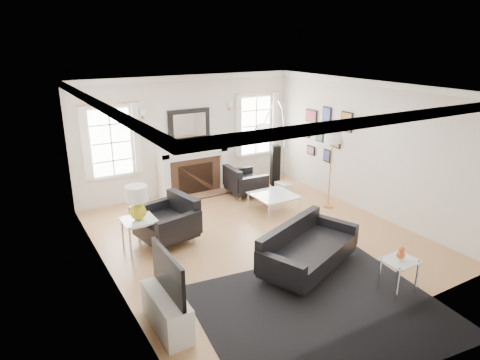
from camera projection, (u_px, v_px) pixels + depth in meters
floor at (256, 236)px, 8.16m from camera, size 6.00×6.00×0.00m
back_wall at (189, 135)px, 10.17m from camera, size 5.50×0.04×2.80m
front_wall at (388, 226)px, 5.26m from camera, size 5.50×0.04×2.80m
left_wall at (102, 193)px, 6.39m from camera, size 0.04×6.00×2.80m
right_wall at (366, 147)px, 9.04m from camera, size 0.04×6.00×2.80m
ceiling at (258, 87)px, 7.27m from camera, size 5.50×6.00×0.02m
crown_molding at (258, 91)px, 7.29m from camera, size 5.50×6.00×0.12m
fireplace at (194, 172)px, 10.27m from camera, size 1.70×0.69×1.11m
mantel_mirror at (189, 125)px, 10.05m from camera, size 1.05×0.07×0.75m
window_left at (111, 142)px, 9.22m from camera, size 1.24×0.15×1.62m
window_right at (256, 125)px, 11.00m from camera, size 1.24×0.15×1.62m
gallery_wall at (324, 130)px, 10.04m from camera, size 0.04×1.73×1.29m
tv_unit at (167, 306)px, 5.49m from camera, size 0.35×1.00×1.09m
area_rug at (323, 310)px, 5.94m from camera, size 3.61×3.13×0.01m
sofa at (305, 250)px, 6.93m from camera, size 2.07×1.48×0.62m
armchair_left at (169, 222)px, 7.85m from camera, size 1.11×1.19×0.70m
armchair_right at (243, 182)px, 10.16m from camera, size 0.84×0.93×0.60m
coffee_table at (274, 196)px, 9.23m from camera, size 0.88×0.88×0.39m
side_table_left at (139, 225)px, 7.43m from camera, size 0.56×0.56×0.62m
nesting_table at (399, 267)px, 6.24m from camera, size 0.49×0.41×0.54m
gourd_lamp at (137, 200)px, 7.28m from camera, size 0.38×0.38×0.61m
orange_vase at (401, 253)px, 6.17m from camera, size 0.12×0.12×0.19m
arc_floor_lamp at (275, 148)px, 9.32m from camera, size 1.72×1.59×2.44m
stick_floor_lamp at (332, 140)px, 9.10m from camera, size 0.36×0.36×1.76m
speaker_tower at (275, 165)px, 10.83m from camera, size 0.26×0.26×1.05m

